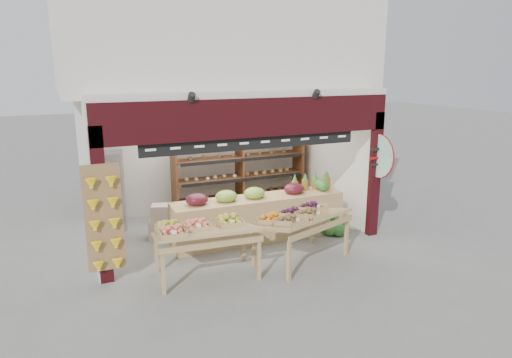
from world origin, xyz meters
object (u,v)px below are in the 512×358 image
object	(u,v)px
display_table_right	(299,217)
watermelon_pile	(332,226)
mid_counter	(258,216)
refrigerator	(106,189)
display_table_left	(198,230)
back_shelving	(240,161)
cardboard_stack	(172,225)

from	to	relation	value
display_table_right	watermelon_pile	size ratio (longest dim) A/B	2.96
mid_counter	watermelon_pile	world-z (taller)	mid_counter
refrigerator	display_table_left	xyz separation A→B (m)	(1.15, -3.15, -0.09)
refrigerator	back_shelving	bearing A→B (deg)	1.51
cardboard_stack	mid_counter	distance (m)	1.85
refrigerator	cardboard_stack	size ratio (longest dim) A/B	1.64
display_table_left	refrigerator	bearing A→B (deg)	109.98
back_shelving	display_table_right	bearing A→B (deg)	-93.11
refrigerator	display_table_right	bearing A→B (deg)	-46.42
display_table_right	watermelon_pile	world-z (taller)	display_table_right
watermelon_pile	cardboard_stack	bearing A→B (deg)	159.76
mid_counter	display_table_left	bearing A→B (deg)	-144.49
back_shelving	watermelon_pile	world-z (taller)	back_shelving
back_shelving	watermelon_pile	xyz separation A→B (m)	(1.20, -2.35, -1.11)
display_table_left	watermelon_pile	world-z (taller)	display_table_left
cardboard_stack	mid_counter	size ratio (longest dim) A/B	0.31
refrigerator	watermelon_pile	xyz separation A→B (m)	(4.40, -2.32, -0.75)
cardboard_stack	refrigerator	bearing A→B (deg)	136.14
back_shelving	watermelon_pile	distance (m)	2.86
back_shelving	refrigerator	distance (m)	3.22
display_table_left	display_table_right	xyz separation A→B (m)	(1.87, -0.14, 0.02)
mid_counter	display_table_left	world-z (taller)	mid_counter
display_table_right	watermelon_pile	bearing A→B (deg)	34.98
mid_counter	display_table_right	distance (m)	1.38
cardboard_stack	display_table_left	world-z (taller)	display_table_left
cardboard_stack	display_table_right	world-z (taller)	display_table_right
display_table_right	watermelon_pile	xyz separation A→B (m)	(1.38, 0.97, -0.69)
refrigerator	cardboard_stack	xyz separation A→B (m)	(1.18, -1.13, -0.65)
refrigerator	watermelon_pile	size ratio (longest dim) A/B	2.78
mid_counter	display_table_right	size ratio (longest dim) A/B	1.87
refrigerator	display_table_right	xyz separation A→B (m)	(3.02, -3.29, -0.07)
mid_counter	display_table_right	world-z (taller)	mid_counter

